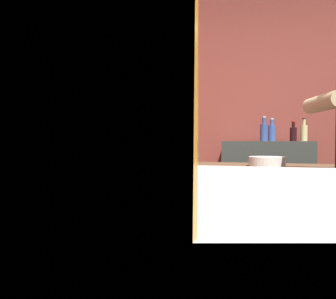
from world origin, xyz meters
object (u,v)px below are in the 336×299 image
(mini_fridge, at_px, (82,194))
(mixing_bowl, at_px, (267,162))
(bottle_olive_oil, at_px, (293,133))
(bottle_hot_sauce, at_px, (272,132))
(bottle_vinegar, at_px, (304,132))
(pint_glass_far, at_px, (99,61))
(bottle_soy, at_px, (264,132))

(mini_fridge, bearing_deg, mixing_bowl, -28.28)
(bottle_olive_oil, relative_size, bottle_hot_sauce, 0.83)
(bottle_vinegar, bearing_deg, bottle_hot_sauce, 173.29)
(pint_glass_far, xyz_separation_m, bottle_hot_sauce, (0.28, 3.10, 0.05))
(bottle_vinegar, distance_m, bottle_olive_oil, 0.15)
(mixing_bowl, height_order, pint_glass_far, pint_glass_far)
(bottle_olive_oil, xyz_separation_m, bottle_soy, (-0.26, -0.05, 0.02))
(bottle_hot_sauce, bearing_deg, bottle_olive_oil, -36.37)
(pint_glass_far, relative_size, bottle_olive_oil, 0.67)
(bottle_vinegar, height_order, bottle_soy, bottle_soy)
(bottle_olive_oil, relative_size, bottle_soy, 0.80)
(mixing_bowl, height_order, bottle_vinegar, bottle_vinegar)
(bottle_vinegar, bearing_deg, mixing_bowl, -108.40)
(pint_glass_far, height_order, bottle_olive_oil, bottle_olive_oil)
(mini_fridge, relative_size, bottle_vinegar, 4.66)
(bottle_hot_sauce, bearing_deg, bottle_vinegar, -6.71)
(mixing_bowl, xyz_separation_m, pint_glass_far, (-0.16, -1.87, 0.16))
(mini_fridge, relative_size, bottle_hot_sauce, 4.57)
(pint_glass_far, distance_m, bottle_vinegar, 3.12)
(pint_glass_far, relative_size, bottle_hot_sauce, 0.55)
(pint_glass_far, bearing_deg, mini_fridge, 120.03)
(mixing_bowl, distance_m, bottle_olive_oil, 1.16)
(bottle_soy, bearing_deg, bottle_vinegar, 21.64)
(pint_glass_far, xyz_separation_m, bottle_soy, (0.19, 2.92, 0.06))
(mini_fridge, height_order, bottle_olive_oil, bottle_olive_oil)
(bottle_vinegar, distance_m, bottle_soy, 0.40)
(mixing_bowl, xyz_separation_m, bottle_soy, (0.03, 1.06, 0.21))
(mixing_bowl, relative_size, bottle_hot_sauce, 0.95)
(bottle_hot_sauce, height_order, bottle_soy, bottle_soy)
(bottle_soy, bearing_deg, mini_fridge, -177.35)
(bottle_vinegar, relative_size, bottle_olive_oil, 1.18)
(mini_fridge, relative_size, mixing_bowl, 4.79)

